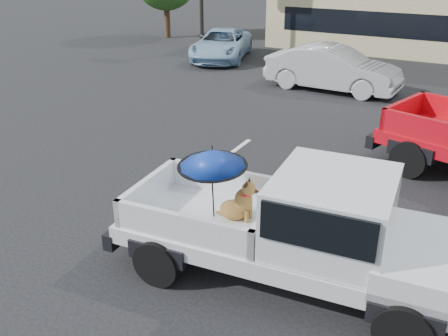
{
  "coord_description": "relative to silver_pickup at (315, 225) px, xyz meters",
  "views": [
    {
      "loc": [
        2.31,
        -6.97,
        4.85
      ],
      "look_at": [
        -1.38,
        -0.01,
        1.3
      ],
      "focal_mm": 40.0,
      "sensor_mm": 36.0,
      "label": 1
    }
  ],
  "objects": [
    {
      "name": "ground",
      "position": [
        -0.51,
        0.73,
        -1.05
      ],
      "size": [
        90.0,
        90.0,
        0.0
      ],
      "primitive_type": "plane",
      "color": "black",
      "rests_on": "ground"
    },
    {
      "name": "blue_suv",
      "position": [
        -9.07,
        14.01,
        -0.39
      ],
      "size": [
        3.41,
        5.17,
        1.32
      ],
      "primitive_type": "imported",
      "rotation": [
        0.0,
        0.0,
        0.28
      ],
      "color": "#89ACCD",
      "rests_on": "ground"
    },
    {
      "name": "silver_sedan",
      "position": [
        -3.05,
        11.2,
        -0.27
      ],
      "size": [
        4.84,
        1.93,
        1.56
      ],
      "primitive_type": "imported",
      "rotation": [
        0.0,
        0.0,
        1.51
      ],
      "color": "#B6B7BE",
      "rests_on": "ground"
    },
    {
      "name": "stripe_left",
      "position": [
        -3.51,
        2.73,
        -1.05
      ],
      "size": [
        0.12,
        5.0,
        0.01
      ],
      "primitive_type": "cube",
      "color": "silver",
      "rests_on": "ground"
    },
    {
      "name": "silver_pickup",
      "position": [
        0.0,
        0.0,
        0.0
      ],
      "size": [
        5.81,
        2.42,
        2.06
      ],
      "rotation": [
        0.0,
        0.0,
        0.07
      ],
      "color": "black",
      "rests_on": "ground"
    }
  ]
}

